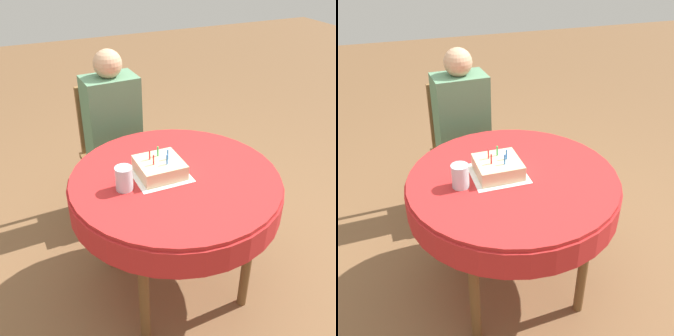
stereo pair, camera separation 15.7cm
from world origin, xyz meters
TOP-DOWN VIEW (x-y plane):
  - ground_plane at (0.00, 0.00)m, footprint 12.00×12.00m
  - dining_table at (0.00, 0.00)m, footprint 1.04×1.04m
  - chair at (-0.08, 0.86)m, footprint 0.41×0.41m
  - person at (-0.08, 0.77)m, footprint 0.34×0.33m
  - napkin at (-0.06, 0.04)m, footprint 0.26×0.26m
  - birthday_cake at (-0.06, 0.04)m, footprint 0.21×0.21m
  - drinking_glass at (-0.26, -0.01)m, footprint 0.08×0.08m

SIDE VIEW (x-z plane):
  - ground_plane at x=0.00m, z-range 0.00..0.00m
  - chair at x=-0.08m, z-range 0.03..0.92m
  - dining_table at x=0.00m, z-range 0.28..1.02m
  - person at x=-0.08m, z-range 0.10..1.26m
  - napkin at x=-0.06m, z-range 0.74..0.74m
  - birthday_cake at x=-0.06m, z-range 0.71..0.84m
  - drinking_glass at x=-0.26m, z-range 0.74..0.85m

